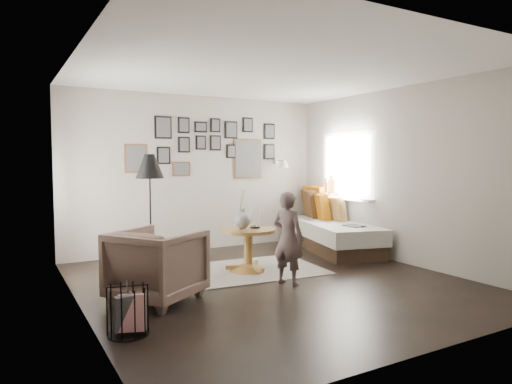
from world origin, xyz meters
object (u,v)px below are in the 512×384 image
pedestal_table (248,252)px  demijohn_large (362,246)px  floor_lamp (150,171)px  daybed (330,230)px  demijohn_small (370,248)px  magazine_basket (128,311)px  vase (242,217)px  armchair (157,265)px  child (288,238)px

pedestal_table → demijohn_large: bearing=-4.2°
demijohn_large → floor_lamp: bearing=168.1°
daybed → floor_lamp: 3.33m
demijohn_small → demijohn_large: bearing=117.5°
magazine_basket → demijohn_small: demijohn_small is taller
pedestal_table → demijohn_large: pedestal_table is taller
pedestal_table → magazine_basket: 2.49m
pedestal_table → demijohn_small: bearing=-7.5°
pedestal_table → daybed: daybed is taller
pedestal_table → demijohn_large: size_ratio=1.48×
floor_lamp → vase: bearing=-23.8°
pedestal_table → demijohn_small: pedestal_table is taller
pedestal_table → armchair: bearing=-156.1°
armchair → magazine_basket: bearing=113.8°
magazine_basket → demijohn_large: (3.94, 1.33, -0.02)m
daybed → armchair: size_ratio=2.64×
armchair → floor_lamp: floor_lamp is taller
magazine_basket → demijohn_large: size_ratio=0.85×
vase → floor_lamp: size_ratio=0.34×
magazine_basket → demijohn_small: (4.00, 1.21, -0.04)m
armchair → floor_lamp: bearing=-47.2°
vase → demijohn_large: size_ratio=1.06×
daybed → floor_lamp: size_ratio=1.42×
daybed → demijohn_large: daybed is taller
floor_lamp → demijohn_large: floor_lamp is taller
daybed → armchair: bearing=-144.7°
armchair → demijohn_small: armchair is taller
daybed → magazine_basket: bearing=-137.3°
pedestal_table → floor_lamp: floor_lamp is taller
demijohn_small → child: 2.01m
daybed → demijohn_large: bearing=-77.0°
daybed → child: child is taller
floor_lamp → child: floor_lamp is taller
vase → floor_lamp: floor_lamp is taller
armchair → floor_lamp: (0.28, 1.17, 0.99)m
demijohn_large → child: size_ratio=0.44×
demijohn_large → demijohn_small: (0.06, -0.12, -0.02)m
floor_lamp → demijohn_small: 3.50m
vase → magazine_basket: (-1.92, -1.50, -0.55)m
demijohn_large → child: child is taller
floor_lamp → demijohn_large: 3.41m
vase → child: child is taller
vase → demijohn_small: vase is taller
child → floor_lamp: bearing=20.7°
vase → demijohn_large: (2.01, -0.16, -0.56)m
daybed → child: size_ratio=2.00×
floor_lamp → demijohn_large: bearing=-11.9°
demijohn_small → child: child is taller
demijohn_small → child: size_ratio=0.40×
pedestal_table → child: bearing=-82.7°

